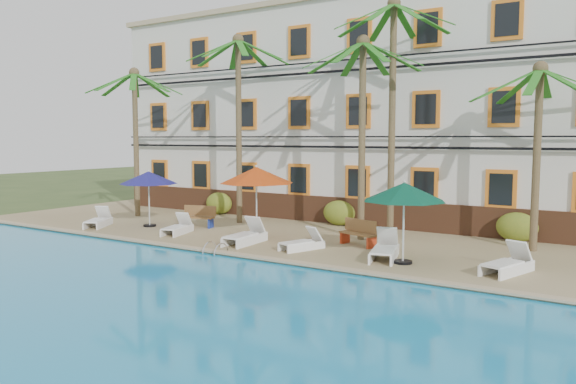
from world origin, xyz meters
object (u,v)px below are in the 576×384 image
Objects in this scene: lounger_d at (303,242)px; pool_ladder at (215,253)px; palm_a at (135,120)px; palm_b at (239,103)px; umbrella_blue at (149,178)px; bench_right at (360,232)px; lounger_a at (98,220)px; bench_left at (198,216)px; palm_d at (393,87)px; palm_e at (538,127)px; lounger_e at (385,249)px; lounger_f at (508,263)px; lounger_c at (246,235)px; lounger_b at (178,227)px; umbrella_red at (256,176)px; palm_c at (362,108)px; umbrella_green at (404,192)px.

lounger_d is 2.34× the size of pool_ladder.
palm_b is at bearing 9.17° from palm_a.
bench_right is at bearing 5.53° from umbrella_blue.
bench_left is (3.72, 2.25, 0.19)m from lounger_a.
palm_a is 4.61× the size of bench_left.
lounger_a is 10.11m from lounger_d.
palm_d is 5.33m from palm_e.
lounger_f is at bearing 1.08° from lounger_e.
lounger_c is 4.13m from bench_right.
palm_d is at bearing 16.65° from umbrella_blue.
palm_d is 4.43× the size of lounger_c.
palm_d is 4.94× the size of lounger_b.
umbrella_red is at bearing -145.75° from palm_d.
palm_e reaches higher than umbrella_red.
palm_d is 4.77× the size of lounger_a.
palm_c is at bearing 73.77° from lounger_d.
lounger_f is 1.29× the size of bench_right.
palm_c is 3.08× the size of umbrella_blue.
lounger_d is (-0.85, -2.90, -4.70)m from palm_c.
lounger_d is 2.21m from bench_right.
palm_e is (5.09, 0.25, -1.56)m from palm_d.
lounger_d is 0.86× the size of lounger_f.
umbrella_green is 6.55m from pool_ladder.
lounger_a is at bearing -163.06° from palm_c.
umbrella_green is 1.26× the size of lounger_c.
palm_d reaches higher than umbrella_blue.
palm_a is 6.56m from bench_left.
palm_c is at bearing 16.94° from lounger_a.
lounger_c is (-9.08, -4.22, -3.91)m from palm_e.
lounger_c is at bearing 1.92° from lounger_a.
palm_b is 4.17× the size of lounger_f.
umbrella_red is 3.81× the size of pool_ladder.
palm_c is 0.84× the size of palm_d.
lounger_a reaches higher than pool_ladder.
palm_b is 1.32× the size of palm_e.
lounger_b reaches higher than lounger_d.
palm_e is 13.85m from lounger_b.
palm_c is at bearing 22.85° from lounger_b.
umbrella_blue is 1.16× the size of lounger_e.
lounger_b is at bearing -157.15° from palm_c.
lounger_e is (-0.72, 0.29, -1.88)m from umbrella_green.
palm_a reaches higher than umbrella_green.
lounger_a is at bearing -177.55° from lounger_d.
lounger_c is 2.75× the size of pool_ladder.
palm_e reaches higher than lounger_b.
lounger_c reaches higher than lounger_d.
umbrella_green is 1.48× the size of lounger_d.
umbrella_red is at bearing 175.68° from lounger_f.
umbrella_blue is at bearing 177.61° from lounger_f.
palm_a is at bearing 161.16° from lounger_c.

